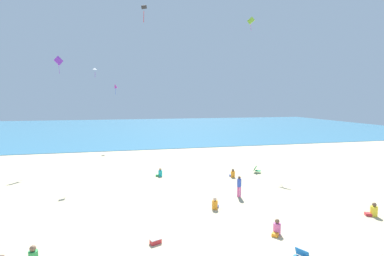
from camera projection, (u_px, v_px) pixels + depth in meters
ground_plane at (185, 187)px, 21.09m from camera, size 120.00×120.00×0.00m
ocean_water at (148, 128)px, 66.16m from camera, size 120.00×60.00×0.05m
beach_chair_far_right at (257, 169)px, 25.15m from camera, size 0.84×0.84×0.62m
cooler_box at (156, 241)px, 12.73m from camera, size 0.58×0.46×0.25m
person_0 at (373, 211)px, 15.73m from camera, size 0.71×0.58×0.80m
person_1 at (233, 174)px, 23.70m from camera, size 0.39×0.62×0.73m
person_3 at (160, 173)px, 23.95m from camera, size 0.62×0.40×0.72m
person_4 at (215, 205)px, 16.78m from camera, size 0.58×0.66×0.74m
person_6 at (277, 229)px, 13.59m from camera, size 0.66×0.66×0.77m
person_7 at (239, 185)px, 18.81m from camera, size 0.40×0.40×1.45m
kite_purple at (59, 61)px, 29.44m from camera, size 0.83×0.73×1.91m
kite_magenta at (115, 86)px, 38.66m from camera, size 0.68×0.58×1.59m
kite_lime at (251, 21)px, 31.77m from camera, size 0.61×0.87×1.66m
kite_white at (95, 69)px, 24.83m from camera, size 0.49×0.52×0.86m
kite_black at (143, 7)px, 17.53m from camera, size 0.55×0.56×1.13m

